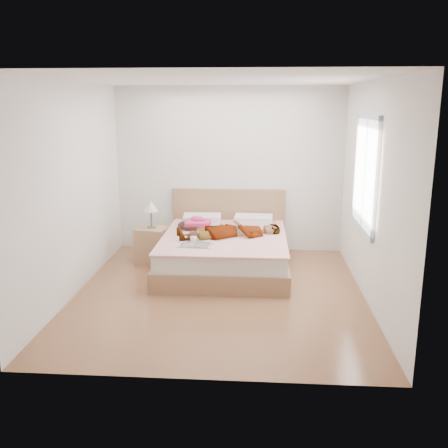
# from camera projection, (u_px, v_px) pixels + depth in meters

# --- Properties ---
(ground) EXTENTS (4.00, 4.00, 0.00)m
(ground) POSITION_uv_depth(u_px,v_px,m) (219.00, 294.00, 6.28)
(ground) COLOR #502E19
(ground) RESTS_ON ground
(woman) EXTENTS (1.61, 0.97, 0.21)m
(woman) POSITION_uv_depth(u_px,v_px,m) (230.00, 228.00, 7.05)
(woman) COLOR white
(woman) RESTS_ON bed
(hair) EXTENTS (0.62, 0.70, 0.09)m
(hair) POSITION_uv_depth(u_px,v_px,m) (195.00, 224.00, 7.54)
(hair) COLOR black
(hair) RESTS_ON bed
(phone) EXTENTS (0.07, 0.11, 0.05)m
(phone) POSITION_uv_depth(u_px,v_px,m) (199.00, 215.00, 7.45)
(phone) COLOR silver
(phone) RESTS_ON bed
(room_shell) EXTENTS (4.00, 4.00, 4.00)m
(room_shell) POSITION_uv_depth(u_px,v_px,m) (366.00, 174.00, 6.09)
(room_shell) COLOR white
(room_shell) RESTS_ON ground
(bed) EXTENTS (1.80, 2.08, 1.00)m
(bed) POSITION_uv_depth(u_px,v_px,m) (225.00, 249.00, 7.22)
(bed) COLOR brown
(bed) RESTS_ON ground
(towel) EXTENTS (0.36, 0.31, 0.19)m
(towel) POSITION_uv_depth(u_px,v_px,m) (198.00, 224.00, 7.44)
(towel) COLOR #DB3B66
(towel) RESTS_ON bed
(magazine) EXTENTS (0.46, 0.33, 0.03)m
(magazine) POSITION_uv_depth(u_px,v_px,m) (195.00, 245.00, 6.57)
(magazine) COLOR silver
(magazine) RESTS_ON bed
(coffee_mug) EXTENTS (0.13, 0.10, 0.09)m
(coffee_mug) POSITION_uv_depth(u_px,v_px,m) (194.00, 240.00, 6.66)
(coffee_mug) COLOR white
(coffee_mug) RESTS_ON bed
(plush_toy) EXTENTS (0.18, 0.24, 0.13)m
(plush_toy) POSITION_uv_depth(u_px,v_px,m) (193.00, 236.00, 6.79)
(plush_toy) COLOR black
(plush_toy) RESTS_ON bed
(nightstand) EXTENTS (0.49, 0.45, 0.94)m
(nightstand) POSITION_uv_depth(u_px,v_px,m) (152.00, 242.00, 7.45)
(nightstand) COLOR olive
(nightstand) RESTS_ON ground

